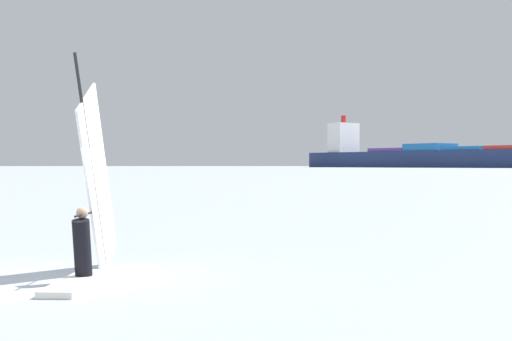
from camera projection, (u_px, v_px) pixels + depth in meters
ground_plane at (35, 281)px, 13.72m from camera, size 4000.00×4000.00×0.00m
windsurfer at (88, 226)px, 13.86m from camera, size 1.03×4.24×4.39m
cargo_ship at (420, 156)px, 523.49m from camera, size 183.24×157.60×41.19m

